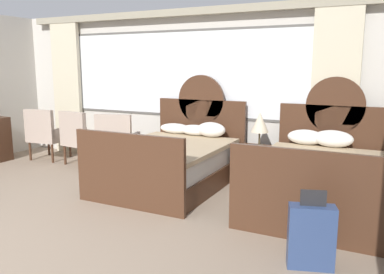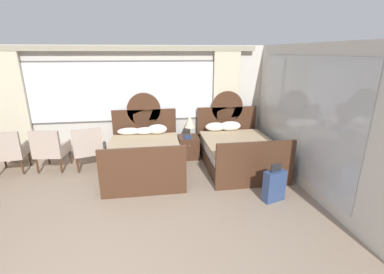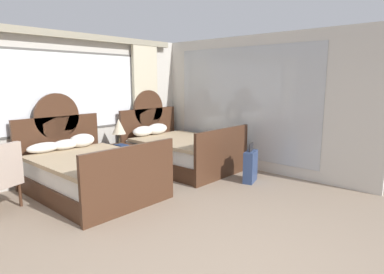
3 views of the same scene
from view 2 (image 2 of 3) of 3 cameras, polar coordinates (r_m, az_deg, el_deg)
name	(u,v)px [view 2 (image 2 of 3)]	position (r m, az deg, el deg)	size (l,w,h in m)	color
wall_back_window	(125,99)	(6.84, -14.14, 7.82)	(6.99, 0.22, 2.70)	beige
wall_right_mirror	(310,120)	(5.36, 24.00, 3.31)	(0.08, 4.73, 2.70)	beige
bed_near_window	(145,156)	(5.98, -10.04, -3.94)	(1.56, 2.15, 1.60)	#472B1C
bed_near_mirror	(237,151)	(6.27, 9.64, -2.90)	(1.56, 2.15, 1.60)	#472B1C
nightstand_between_beds	(188,147)	(6.66, -0.77, -2.14)	(0.49, 0.52, 0.56)	#472B1C
table_lamp_on_nightstand	(190,122)	(6.54, -0.49, 3.30)	(0.27, 0.27, 0.52)	brown
book_on_nightstand	(188,137)	(6.47, -0.92, -0.01)	(0.18, 0.26, 0.03)	navy
armchair_by_window_left	(88,147)	(6.43, -21.42, -1.95)	(0.77, 0.77, 0.97)	#B29E8E
armchair_by_window_centre	(50,149)	(6.65, -28.04, -2.20)	(0.68, 0.68, 0.97)	#B29E8E
armchair_by_window_right	(9,151)	(6.99, -34.55, -2.41)	(0.67, 0.67, 0.97)	#B29E8E
suitcase_on_floor	(274,186)	(5.01, 17.15, -9.92)	(0.43, 0.28, 0.71)	navy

